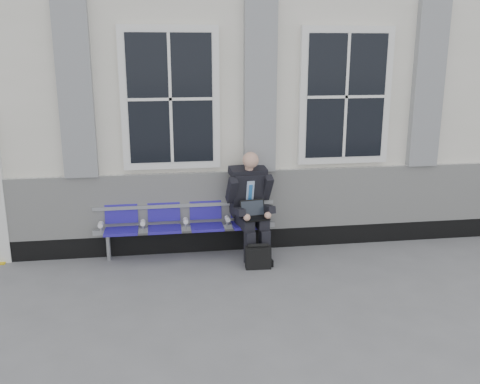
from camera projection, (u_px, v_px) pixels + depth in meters
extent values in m
plane|color=slate|center=(348.00, 284.00, 6.83)|extent=(70.00, 70.00, 0.00)
cube|color=white|center=(288.00, 95.00, 9.63)|extent=(14.00, 4.00, 4.20)
cube|color=black|center=(316.00, 235.00, 8.20)|extent=(14.00, 0.10, 0.30)
cube|color=silver|center=(318.00, 198.00, 8.03)|extent=(14.00, 0.08, 0.90)
cube|color=gray|center=(75.00, 89.00, 7.09)|extent=(0.45, 0.14, 2.40)
cube|color=gray|center=(260.00, 87.00, 7.45)|extent=(0.45, 0.14, 2.40)
cube|color=gray|center=(428.00, 85.00, 7.81)|extent=(0.45, 0.14, 2.40)
cube|color=white|center=(170.00, 99.00, 7.33)|extent=(1.35, 0.10, 1.95)
cube|color=black|center=(170.00, 99.00, 7.28)|extent=(1.15, 0.02, 1.75)
cube|color=white|center=(345.00, 96.00, 7.69)|extent=(1.35, 0.10, 1.95)
cube|color=black|center=(346.00, 97.00, 7.64)|extent=(1.15, 0.02, 1.75)
cube|color=#9EA0A3|center=(186.00, 228.00, 7.67)|extent=(2.60, 0.07, 0.07)
cube|color=#9EA0A3|center=(185.00, 205.00, 7.71)|extent=(2.60, 0.05, 0.05)
cylinder|color=#9EA0A3|center=(108.00, 247.00, 7.57)|extent=(0.06, 0.06, 0.39)
cylinder|color=#9EA0A3|center=(261.00, 239.00, 7.89)|extent=(0.06, 0.06, 0.39)
cube|color=#201495|center=(121.00, 231.00, 7.46)|extent=(0.46, 0.42, 0.07)
cube|color=#201495|center=(121.00, 209.00, 7.59)|extent=(0.46, 0.10, 0.40)
cube|color=#201495|center=(165.00, 229.00, 7.55)|extent=(0.46, 0.42, 0.07)
cube|color=#201495|center=(164.00, 207.00, 7.68)|extent=(0.46, 0.10, 0.40)
cube|color=#201495|center=(207.00, 227.00, 7.63)|extent=(0.46, 0.42, 0.07)
cube|color=#201495|center=(205.00, 205.00, 7.77)|extent=(0.46, 0.10, 0.40)
cube|color=#201495|center=(248.00, 225.00, 7.72)|extent=(0.46, 0.42, 0.07)
cube|color=#201495|center=(246.00, 204.00, 7.85)|extent=(0.46, 0.10, 0.40)
cylinder|color=white|center=(101.00, 225.00, 7.42)|extent=(0.07, 0.12, 0.07)
cylinder|color=white|center=(143.00, 223.00, 7.51)|extent=(0.07, 0.12, 0.07)
cylinder|color=white|center=(186.00, 221.00, 7.59)|extent=(0.07, 0.12, 0.07)
cylinder|color=white|center=(227.00, 219.00, 7.68)|extent=(0.07, 0.12, 0.07)
cylinder|color=white|center=(267.00, 217.00, 7.76)|extent=(0.07, 0.12, 0.07)
cube|color=black|center=(251.00, 262.00, 7.41)|extent=(0.16, 0.30, 0.10)
cube|color=black|center=(266.00, 261.00, 7.47)|extent=(0.16, 0.30, 0.10)
cube|color=black|center=(250.00, 247.00, 7.42)|extent=(0.15, 0.16, 0.47)
cube|color=black|center=(264.00, 246.00, 7.48)|extent=(0.15, 0.16, 0.47)
cube|color=black|center=(244.00, 222.00, 7.56)|extent=(0.23, 0.51, 0.15)
cube|color=black|center=(259.00, 220.00, 7.62)|extent=(0.23, 0.51, 0.15)
cube|color=black|center=(247.00, 193.00, 7.70)|extent=(0.51, 0.44, 0.69)
cube|color=#B2C9EA|center=(250.00, 194.00, 7.57)|extent=(0.12, 0.12, 0.39)
cube|color=blue|center=(250.00, 195.00, 7.57)|extent=(0.06, 0.09, 0.32)
cube|color=black|center=(248.00, 171.00, 7.58)|extent=(0.56, 0.33, 0.16)
cylinder|color=#DCA48A|center=(249.00, 167.00, 7.51)|extent=(0.12, 0.12, 0.11)
sphere|color=#DCA48A|center=(251.00, 160.00, 7.43)|extent=(0.23, 0.23, 0.23)
cube|color=black|center=(232.00, 190.00, 7.50)|extent=(0.16, 0.32, 0.40)
cube|color=black|center=(267.00, 187.00, 7.65)|extent=(0.16, 0.32, 0.40)
cube|color=black|center=(239.00, 212.00, 7.40)|extent=(0.15, 0.35, 0.15)
cube|color=black|center=(268.00, 209.00, 7.53)|extent=(0.15, 0.35, 0.15)
sphere|color=#DCA48A|center=(247.00, 217.00, 7.29)|extent=(0.10, 0.10, 0.10)
sphere|color=#DCA48A|center=(268.00, 215.00, 7.38)|extent=(0.10, 0.10, 0.10)
cube|color=black|center=(255.00, 218.00, 7.43)|extent=(0.39, 0.30, 0.02)
cube|color=black|center=(252.00, 208.00, 7.51)|extent=(0.37, 0.15, 0.23)
cube|color=black|center=(253.00, 208.00, 7.51)|extent=(0.33, 0.12, 0.20)
cube|color=black|center=(258.00, 257.00, 7.30)|extent=(0.35, 0.16, 0.31)
cylinder|color=black|center=(258.00, 246.00, 7.26)|extent=(0.27, 0.07, 0.05)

